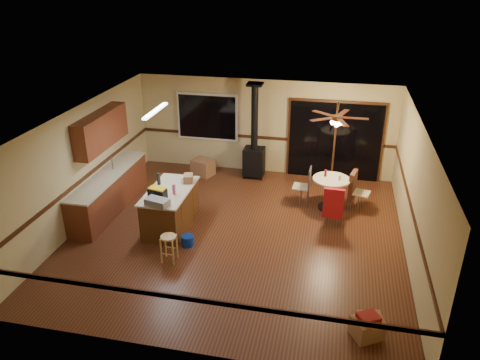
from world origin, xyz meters
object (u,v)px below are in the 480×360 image
(chair_left, at_px, (306,182))
(box_corner_b, at_px, (369,324))
(wood_stove, at_px, (254,152))
(box_under_window, at_px, (203,167))
(blue_bucket, at_px, (188,240))
(toolbox_grey, at_px, (157,202))
(kitchen_island, at_px, (170,208))
(bar_stool, at_px, (169,248))
(toolbox_black, at_px, (158,194))
(dining_table, at_px, (331,188))
(box_corner_a, at_px, (367,328))
(chair_near, at_px, (334,203))
(chair_right, at_px, (354,186))

(chair_left, xyz_separation_m, box_corner_b, (1.38, -4.20, -0.43))
(wood_stove, bearing_deg, box_under_window, -172.99)
(box_under_window, bearing_deg, chair_left, -21.81)
(blue_bucket, xyz_separation_m, chair_left, (2.22, 2.37, 0.48))
(chair_left, bearing_deg, box_corner_b, -71.85)
(toolbox_grey, bearing_deg, kitchen_island, 91.03)
(kitchen_island, xyz_separation_m, bar_stool, (0.42, -1.27, -0.17))
(toolbox_black, height_order, dining_table, toolbox_black)
(kitchen_island, bearing_deg, box_corner_a, -31.97)
(box_under_window, bearing_deg, kitchen_island, -87.91)
(bar_stool, bearing_deg, kitchen_island, 108.20)
(chair_left, distance_m, chair_near, 1.19)
(wood_stove, xyz_separation_m, toolbox_grey, (-1.29, -3.77, 0.24))
(wood_stove, bearing_deg, kitchen_island, -113.09)
(bar_stool, relative_size, chair_left, 1.08)
(chair_right, xyz_separation_m, box_under_window, (-4.04, 1.17, -0.37))
(kitchen_island, xyz_separation_m, box_under_window, (-0.11, 2.88, -0.23))
(chair_right, bearing_deg, box_under_window, 163.83)
(wood_stove, bearing_deg, bar_stool, -101.56)
(toolbox_black, bearing_deg, blue_bucket, -20.51)
(blue_bucket, xyz_separation_m, box_under_window, (-0.70, 3.54, 0.11))
(bar_stool, height_order, blue_bucket, bar_stool)
(bar_stool, xyz_separation_m, chair_near, (3.08, 2.00, 0.32))
(toolbox_black, relative_size, box_under_window, 0.67)
(box_corner_a, bearing_deg, bar_stool, 160.48)
(toolbox_black, bearing_deg, box_under_window, 90.08)
(toolbox_black, height_order, bar_stool, toolbox_black)
(kitchen_island, distance_m, box_corner_a, 4.90)
(chair_right, height_order, box_corner_b, chair_right)
(box_corner_a, bearing_deg, chair_left, 107.28)
(toolbox_grey, height_order, dining_table, toolbox_grey)
(bar_stool, bearing_deg, wood_stove, 78.44)
(toolbox_black, distance_m, box_under_window, 3.37)
(wood_stove, xyz_separation_m, bar_stool, (-0.88, -4.32, -0.45))
(wood_stove, relative_size, box_corner_a, 5.71)
(wood_stove, xyz_separation_m, chair_right, (2.63, -1.34, -0.13))
(chair_near, height_order, box_under_window, chair_near)
(toolbox_black, xyz_separation_m, box_corner_b, (4.29, -2.09, -0.85))
(blue_bucket, height_order, box_corner_a, box_corner_a)
(chair_right, bearing_deg, dining_table, -169.76)
(toolbox_grey, distance_m, toolbox_black, 0.34)
(chair_right, bearing_deg, bar_stool, -139.77)
(blue_bucket, xyz_separation_m, chair_near, (2.90, 1.39, 0.49))
(bar_stool, distance_m, dining_table, 4.16)
(toolbox_black, relative_size, box_corner_b, 0.98)
(wood_stove, distance_m, bar_stool, 4.43)
(toolbox_grey, height_order, chair_left, toolbox_grey)
(chair_left, bearing_deg, toolbox_black, -144.08)
(chair_near, height_order, chair_right, same)
(blue_bucket, bearing_deg, wood_stove, 79.22)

